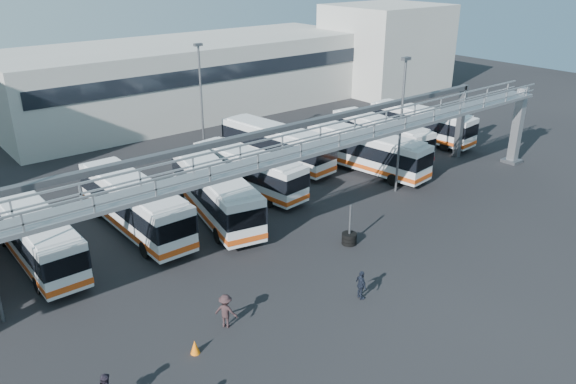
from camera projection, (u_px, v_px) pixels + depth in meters
ground at (348, 281)px, 31.37m from camera, size 140.00×140.00×0.00m
gantry at (282, 161)px, 33.44m from camera, size 51.40×5.15×7.10m
warehouse at (191, 77)px, 64.03m from camera, size 42.00×14.00×8.00m
building_right at (386, 48)px, 74.13m from camera, size 14.00×12.00×11.00m
light_pole_mid at (401, 119)px, 41.09m from camera, size 0.70×0.35×10.21m
light_pole_back at (201, 98)px, 47.25m from camera, size 0.70×0.35×10.21m
bus_2 at (35, 234)px, 32.63m from camera, size 2.58×10.81×3.28m
bus_3 at (134, 204)px, 36.36m from camera, size 2.81×11.59×3.51m
bus_4 at (215, 191)px, 38.29m from camera, size 4.98×11.79×3.49m
bus_5 at (249, 170)px, 42.64m from camera, size 3.74×10.62×3.16m
bus_6 at (276, 144)px, 48.00m from camera, size 4.08×11.58×3.44m
bus_7 at (367, 150)px, 46.60m from camera, size 3.99×11.31×3.36m
bus_8 at (380, 135)px, 50.74m from camera, size 3.17×10.90×3.27m
bus_9 at (421, 123)px, 54.40m from camera, size 3.54×10.85×3.23m
pedestrian_c at (226, 311)px, 27.18m from camera, size 1.20×1.32×1.78m
pedestrian_d at (361, 285)px, 29.44m from camera, size 0.65×1.04×1.65m
cone_right at (195, 347)px, 25.53m from camera, size 0.55×0.55×0.70m
tire_stack at (349, 238)px, 35.20m from camera, size 0.94×0.94×2.69m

